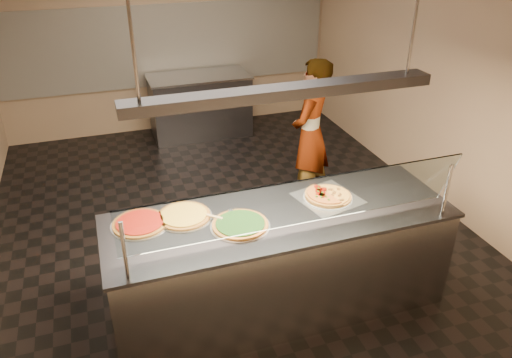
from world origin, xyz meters
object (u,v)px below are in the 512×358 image
object	(u,v)px
perforated_tray	(327,197)
prep_table	(200,105)
serving_counter	(279,261)
pizza_spatula	(222,215)
worker	(310,134)
pizza_tomato	(140,223)
sneeze_guard	(299,204)
half_pizza_sausage	(338,194)
pizza_spinach	(240,224)
heat_lamp_housing	(284,92)
half_pizza_pepperoni	(318,196)
pizza_cheese	(184,215)

from	to	relation	value
perforated_tray	prep_table	xyz separation A→B (m)	(-0.23, 3.87, -0.47)
serving_counter	prep_table	world-z (taller)	same
serving_counter	pizza_spatula	distance (m)	0.68
worker	pizza_tomato	bearing A→B (deg)	-11.61
sneeze_guard	pizza_tomato	xyz separation A→B (m)	(-1.08, 0.56, -0.28)
half_pizza_sausage	pizza_tomato	distance (m)	1.65
pizza_spinach	pizza_spatula	distance (m)	0.18
serving_counter	pizza_tomato	bearing A→B (deg)	168.48
sneeze_guard	heat_lamp_housing	xyz separation A→B (m)	(0.00, 0.34, 0.72)
serving_counter	worker	xyz separation A→B (m)	(0.97, 1.56, 0.39)
pizza_spatula	heat_lamp_housing	xyz separation A→B (m)	(0.46, -0.10, 0.99)
serving_counter	heat_lamp_housing	world-z (taller)	heat_lamp_housing
pizza_spinach	worker	distance (m)	2.09
serving_counter	half_pizza_pepperoni	world-z (taller)	half_pizza_pepperoni
half_pizza_pepperoni	half_pizza_sausage	xyz separation A→B (m)	(0.19, -0.01, -0.01)
pizza_spatula	prep_table	xyz separation A→B (m)	(0.70, 3.89, -0.49)
perforated_tray	half_pizza_pepperoni	xyz separation A→B (m)	(-0.09, 0.00, 0.03)
pizza_spinach	pizza_spatula	bearing A→B (deg)	125.47
pizza_cheese	pizza_spatula	distance (m)	0.31
serving_counter	half_pizza_pepperoni	distance (m)	0.64
pizza_tomato	worker	world-z (taller)	worker
perforated_tray	half_pizza_sausage	size ratio (longest dim) A/B	1.34
half_pizza_sausage	prep_table	distance (m)	3.91
worker	heat_lamp_housing	world-z (taller)	heat_lamp_housing
pizza_spatula	prep_table	bearing A→B (deg)	79.75
half_pizza_sausage	prep_table	xyz separation A→B (m)	(-0.32, 3.87, -0.49)
pizza_spatula	prep_table	size ratio (longest dim) A/B	0.19
half_pizza_sausage	pizza_tomato	world-z (taller)	half_pizza_sausage
pizza_cheese	pizza_tomato	xyz separation A→B (m)	(-0.35, 0.00, -0.00)
pizza_spatula	worker	size ratio (longest dim) A/B	0.17
serving_counter	prep_table	bearing A→B (deg)	86.48
perforated_tray	half_pizza_sausage	world-z (taller)	half_pizza_sausage
worker	heat_lamp_housing	xyz separation A→B (m)	(-0.97, -1.56, 1.09)
serving_counter	sneeze_guard	size ratio (longest dim) A/B	1.09
pizza_spinach	pizza_tomato	world-z (taller)	pizza_spinach
pizza_spinach	prep_table	xyz separation A→B (m)	(0.60, 4.04, -0.48)
sneeze_guard	heat_lamp_housing	world-z (taller)	heat_lamp_housing
half_pizza_sausage	worker	bearing A→B (deg)	74.45
half_pizza_pepperoni	heat_lamp_housing	distance (m)	1.06
prep_table	half_pizza_sausage	bearing A→B (deg)	-85.26
sneeze_guard	pizza_tomato	size ratio (longest dim) A/B	5.74
sneeze_guard	perforated_tray	distance (m)	0.72
perforated_tray	prep_table	distance (m)	3.90
perforated_tray	prep_table	bearing A→B (deg)	93.37
half_pizza_pepperoni	pizza_cheese	world-z (taller)	half_pizza_pepperoni
pizza_tomato	heat_lamp_housing	bearing A→B (deg)	-11.52
pizza_cheese	pizza_spinach	bearing A→B (deg)	-35.05
perforated_tray	pizza_tomato	size ratio (longest dim) A/B	1.26
sneeze_guard	pizza_tomato	distance (m)	1.25
half_pizza_sausage	pizza_spatula	distance (m)	1.02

